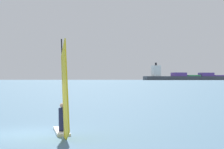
{
  "coord_description": "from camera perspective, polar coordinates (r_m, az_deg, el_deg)",
  "views": [
    {
      "loc": [
        5.9,
        -15.5,
        2.49
      ],
      "look_at": [
        2.36,
        12.05,
        2.83
      ],
      "focal_mm": 57.18,
      "sensor_mm": 36.0,
      "label": 1
    }
  ],
  "objects": [
    {
      "name": "ground_plane",
      "position": [
        16.77,
        -13.53,
        -9.22
      ],
      "size": [
        4000.0,
        4000.0,
        0.0
      ],
      "primitive_type": "plane",
      "color": "#476B84"
    },
    {
      "name": "windsurfer",
      "position": [
        15.88,
        -7.77,
        -5.14
      ],
      "size": [
        1.87,
        4.3,
        4.6
      ],
      "rotation": [
        0.0,
        0.0,
        1.93
      ],
      "color": "white",
      "rests_on": "ground_plane"
    },
    {
      "name": "cargo_ship",
      "position": [
        769.21,
        12.04,
        -0.34
      ],
      "size": [
        198.22,
        94.0,
        36.17
      ],
      "rotation": [
        0.0,
        0.0,
        0.37
      ],
      "color": "#3F444C",
      "rests_on": "ground_plane"
    }
  ]
}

